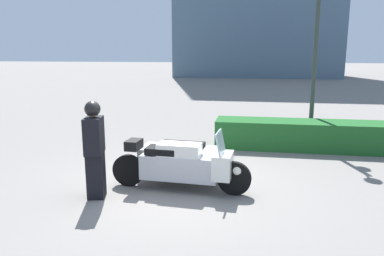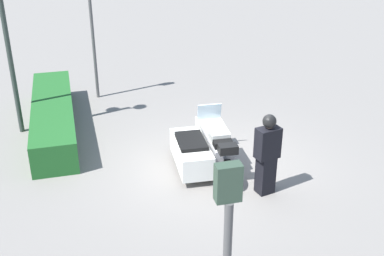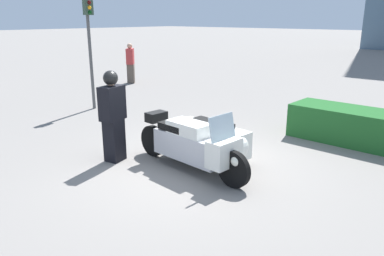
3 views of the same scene
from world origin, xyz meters
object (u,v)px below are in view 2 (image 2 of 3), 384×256
at_px(police_motorcycle, 202,146).
at_px(officer_rider, 267,152).
at_px(twin_lamp_post, 1,4).
at_px(traffic_light_far, 226,252).
at_px(hedge_bush_curbside, 53,116).
at_px(traffic_light_near, 91,20).

relative_size(police_motorcycle, officer_rider, 1.54).
relative_size(twin_lamp_post, traffic_light_far, 1.40).
distance_m(hedge_bush_curbside, traffic_light_near, 3.02).
xyz_separation_m(hedge_bush_curbside, twin_lamp_post, (0.09, 0.81, 2.85)).
xyz_separation_m(officer_rider, traffic_light_far, (-3.85, 2.19, 1.14)).
distance_m(police_motorcycle, twin_lamp_post, 5.58).
bearing_deg(twin_lamp_post, traffic_light_far, -161.70).
relative_size(police_motorcycle, traffic_light_near, 0.74).
xyz_separation_m(police_motorcycle, officer_rider, (-1.41, -0.91, 0.45)).
xyz_separation_m(officer_rider, hedge_bush_curbside, (4.15, 4.05, -0.53)).
bearing_deg(police_motorcycle, officer_rider, -143.51).
bearing_deg(traffic_light_near, police_motorcycle, 27.71).
relative_size(hedge_bush_curbside, twin_lamp_post, 1.15).
distance_m(police_motorcycle, hedge_bush_curbside, 4.16).
height_order(police_motorcycle, traffic_light_near, traffic_light_near).
distance_m(officer_rider, traffic_light_far, 4.58).
bearing_deg(traffic_light_near, traffic_light_far, 9.41).
xyz_separation_m(officer_rider, traffic_light_near, (6.09, 2.78, 1.41)).
xyz_separation_m(twin_lamp_post, traffic_light_far, (-8.09, -2.68, -1.17)).
distance_m(officer_rider, traffic_light_near, 6.84).
xyz_separation_m(police_motorcycle, traffic_light_near, (4.68, 1.86, 1.85)).
relative_size(hedge_bush_curbside, traffic_light_far, 1.61).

